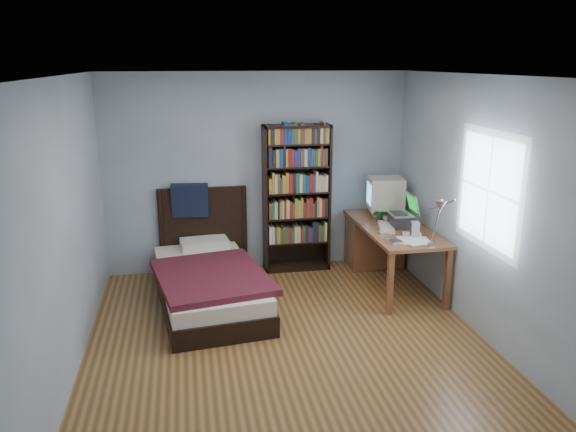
# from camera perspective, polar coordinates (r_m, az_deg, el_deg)

# --- Properties ---
(room) EXTENTS (4.20, 4.24, 2.50)m
(room) POSITION_cam_1_polar(r_m,az_deg,el_deg) (5.09, 0.23, -0.06)
(room) COLOR brown
(room) RESTS_ON ground
(desk) EXTENTS (0.75, 1.70, 0.73)m
(desk) POSITION_cam_1_polar(r_m,az_deg,el_deg) (7.27, 9.25, -2.33)
(desk) COLOR brown
(desk) RESTS_ON floor
(crt_monitor) EXTENTS (0.48, 0.45, 0.49)m
(crt_monitor) POSITION_cam_1_polar(r_m,az_deg,el_deg) (7.15, 9.78, 2.25)
(crt_monitor) COLOR beige
(crt_monitor) RESTS_ON desk
(laptop) EXTENTS (0.32, 0.33, 0.39)m
(laptop) POSITION_cam_1_polar(r_m,az_deg,el_deg) (6.72, 11.45, -0.17)
(laptop) COLOR #2D2D30
(laptop) RESTS_ON desk
(desk_lamp) EXTENTS (0.24, 0.53, 0.62)m
(desk_lamp) POSITION_cam_1_polar(r_m,az_deg,el_deg) (5.59, 15.12, 0.58)
(desk_lamp) COLOR #99999E
(desk_lamp) RESTS_ON desk
(keyboard) EXTENTS (0.29, 0.47, 0.04)m
(keyboard) POSITION_cam_1_polar(r_m,az_deg,el_deg) (6.65, 9.94, -1.11)
(keyboard) COLOR beige
(keyboard) RESTS_ON desk
(speaker) EXTENTS (0.10, 0.10, 0.17)m
(speaker) POSITION_cam_1_polar(r_m,az_deg,el_deg) (6.38, 12.77, -1.31)
(speaker) COLOR gray
(speaker) RESTS_ON desk
(soda_can) EXTENTS (0.07, 0.07, 0.13)m
(soda_can) POSITION_cam_1_polar(r_m,az_deg,el_deg) (6.92, 9.29, -0.01)
(soda_can) COLOR #07340A
(soda_can) RESTS_ON desk
(mouse) EXTENTS (0.06, 0.10, 0.03)m
(mouse) POSITION_cam_1_polar(r_m,az_deg,el_deg) (6.99, 9.82, -0.28)
(mouse) COLOR silver
(mouse) RESTS_ON desk
(phone_silver) EXTENTS (0.06, 0.10, 0.02)m
(phone_silver) POSITION_cam_1_polar(r_m,az_deg,el_deg) (6.44, 9.42, -1.68)
(phone_silver) COLOR #B2B2B7
(phone_silver) RESTS_ON desk
(phone_grey) EXTENTS (0.06, 0.09, 0.02)m
(phone_grey) POSITION_cam_1_polar(r_m,az_deg,el_deg) (6.20, 10.16, -2.39)
(phone_grey) COLOR gray
(phone_grey) RESTS_ON desk
(external_drive) EXTENTS (0.15, 0.15, 0.03)m
(external_drive) POSITION_cam_1_polar(r_m,az_deg,el_deg) (6.14, 10.83, -2.59)
(external_drive) COLOR gray
(external_drive) RESTS_ON desk
(bookshelf) EXTENTS (0.84, 0.30, 1.86)m
(bookshelf) POSITION_cam_1_polar(r_m,az_deg,el_deg) (7.10, 0.87, 1.79)
(bookshelf) COLOR black
(bookshelf) RESTS_ON floor
(bed) EXTENTS (1.34, 2.20, 1.16)m
(bed) POSITION_cam_1_polar(r_m,az_deg,el_deg) (6.41, -8.14, -6.32)
(bed) COLOR black
(bed) RESTS_ON floor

